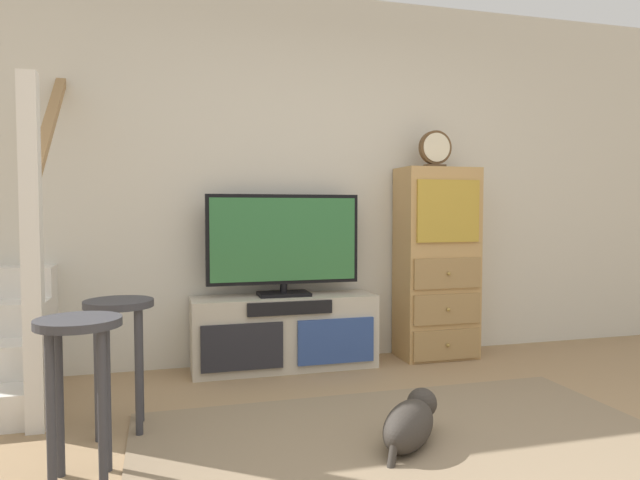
{
  "coord_description": "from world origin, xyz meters",
  "views": [
    {
      "loc": [
        -1.12,
        -1.71,
        1.12
      ],
      "look_at": [
        -0.14,
        1.82,
        0.93
      ],
      "focal_mm": 32.03,
      "sensor_mm": 36.0,
      "label": 1
    }
  ],
  "objects_px": {
    "television": "(284,242)",
    "bar_stool_far": "(119,333)",
    "media_console": "(285,332)",
    "bar_stool_near": "(79,360)",
    "dog": "(411,422)",
    "side_cabinet": "(437,263)",
    "desk_clock": "(435,149)"
  },
  "relations": [
    {
      "from": "side_cabinet",
      "to": "bar_stool_near",
      "type": "bearing_deg",
      "value": -148.12
    },
    {
      "from": "media_console",
      "to": "side_cabinet",
      "type": "xyz_separation_m",
      "value": [
        1.18,
        0.01,
        0.46
      ]
    },
    {
      "from": "dog",
      "to": "side_cabinet",
      "type": "bearing_deg",
      "value": 59.09
    },
    {
      "from": "media_console",
      "to": "dog",
      "type": "xyz_separation_m",
      "value": [
        0.3,
        -1.47,
        -0.14
      ]
    },
    {
      "from": "media_console",
      "to": "bar_stool_near",
      "type": "xyz_separation_m",
      "value": [
        -1.16,
        -1.44,
        0.25
      ]
    },
    {
      "from": "media_console",
      "to": "bar_stool_near",
      "type": "distance_m",
      "value": 1.87
    },
    {
      "from": "desk_clock",
      "to": "bar_stool_far",
      "type": "distance_m",
      "value": 2.6
    },
    {
      "from": "media_console",
      "to": "bar_stool_far",
      "type": "height_order",
      "value": "bar_stool_far"
    },
    {
      "from": "media_console",
      "to": "desk_clock",
      "type": "relative_size",
      "value": 4.69
    },
    {
      "from": "television",
      "to": "dog",
      "type": "distance_m",
      "value": 1.71
    },
    {
      "from": "television",
      "to": "desk_clock",
      "type": "distance_m",
      "value": 1.34
    },
    {
      "from": "bar_stool_near",
      "to": "television",
      "type": "bearing_deg",
      "value": 51.78
    },
    {
      "from": "bar_stool_far",
      "to": "desk_clock",
      "type": "bearing_deg",
      "value": 22.47
    },
    {
      "from": "desk_clock",
      "to": "dog",
      "type": "relative_size",
      "value": 0.6
    },
    {
      "from": "dog",
      "to": "television",
      "type": "bearing_deg",
      "value": 101.22
    },
    {
      "from": "bar_stool_near",
      "to": "side_cabinet",
      "type": "bearing_deg",
      "value": 31.88
    },
    {
      "from": "side_cabinet",
      "to": "bar_stool_near",
      "type": "height_order",
      "value": "side_cabinet"
    },
    {
      "from": "desk_clock",
      "to": "bar_stool_near",
      "type": "bearing_deg",
      "value": -148.05
    },
    {
      "from": "television",
      "to": "bar_stool_far",
      "type": "height_order",
      "value": "television"
    },
    {
      "from": "media_console",
      "to": "bar_stool_far",
      "type": "bearing_deg",
      "value": -138.75
    },
    {
      "from": "media_console",
      "to": "dog",
      "type": "height_order",
      "value": "media_console"
    },
    {
      "from": "television",
      "to": "dog",
      "type": "relative_size",
      "value": 2.36
    },
    {
      "from": "media_console",
      "to": "dog",
      "type": "relative_size",
      "value": 2.82
    },
    {
      "from": "television",
      "to": "bar_stool_far",
      "type": "xyz_separation_m",
      "value": [
        -1.04,
        -0.93,
        -0.39
      ]
    },
    {
      "from": "desk_clock",
      "to": "bar_stool_far",
      "type": "bearing_deg",
      "value": -157.53
    },
    {
      "from": "side_cabinet",
      "to": "dog",
      "type": "bearing_deg",
      "value": -120.91
    },
    {
      "from": "media_console",
      "to": "bar_stool_far",
      "type": "xyz_separation_m",
      "value": [
        -1.04,
        -0.91,
        0.25
      ]
    },
    {
      "from": "bar_stool_near",
      "to": "dog",
      "type": "height_order",
      "value": "bar_stool_near"
    },
    {
      "from": "media_console",
      "to": "side_cabinet",
      "type": "bearing_deg",
      "value": 0.49
    },
    {
      "from": "side_cabinet",
      "to": "dog",
      "type": "xyz_separation_m",
      "value": [
        -0.89,
        -1.48,
        -0.6
      ]
    },
    {
      "from": "media_console",
      "to": "bar_stool_near",
      "type": "bearing_deg",
      "value": -128.68
    },
    {
      "from": "desk_clock",
      "to": "side_cabinet",
      "type": "bearing_deg",
      "value": 26.06
    }
  ]
}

